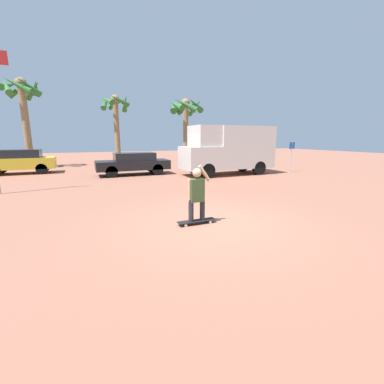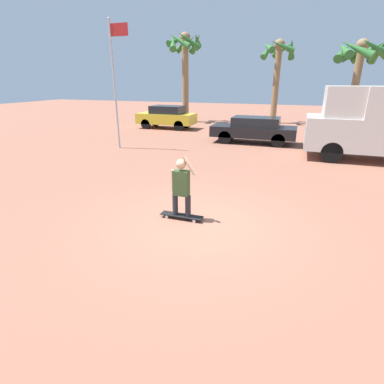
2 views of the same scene
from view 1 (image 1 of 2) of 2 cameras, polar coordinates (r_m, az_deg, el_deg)
ground_plane at (r=7.25m, az=4.81°, el=-6.93°), size 80.00×80.00×0.00m
skateboard at (r=7.15m, az=1.05°, el=-6.47°), size 1.09×0.26×0.10m
person_skateboarder at (r=6.93m, az=1.06°, el=0.07°), size 0.66×0.24×1.54m
camper_van at (r=16.84m, az=8.27°, el=9.57°), size 5.95×2.16×3.07m
parked_car_black at (r=16.98m, az=-12.91°, el=6.34°), size 4.55×1.75×1.42m
parked_car_yellow at (r=20.42m, az=-33.80°, el=5.74°), size 4.12×1.78×1.59m
palm_tree_near_van at (r=22.10m, az=-1.54°, el=17.43°), size 2.95×3.05×5.55m
palm_tree_center_background at (r=25.90m, az=-16.62°, el=16.75°), size 2.69×2.74×6.26m
palm_tree_far_left at (r=24.52m, az=-33.46°, el=16.95°), size 2.98×3.00×6.82m
street_sign at (r=19.02m, az=21.23°, el=8.12°), size 0.44×0.06×2.05m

